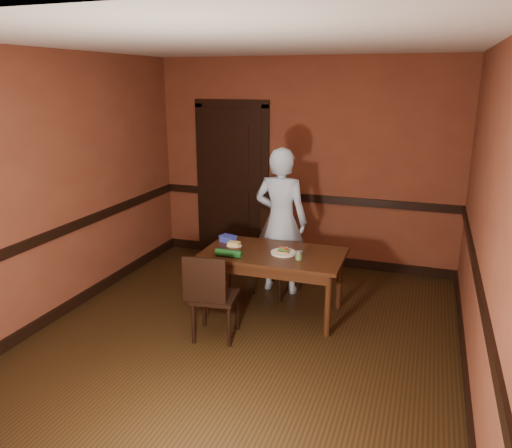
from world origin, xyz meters
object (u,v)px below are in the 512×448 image
Objects in this scene: dining_table at (273,283)px; chair_near at (215,295)px; sandwich_plate at (283,252)px; cheese_saucer at (234,244)px; chair_far at (276,254)px; person at (281,221)px; food_tub at (228,239)px; sauce_jar at (299,255)px.

chair_near reaches higher than dining_table.
cheese_saucer is at bearing 175.34° from sandwich_plate.
chair_far is 0.56× the size of person.
chair_near is 5.28× the size of cheese_saucer.
person is 0.66m from food_tub.
sauce_jar is (0.19, -0.12, 0.02)m from sandwich_plate.
dining_table is 0.80m from person.
chair_far is 0.39m from person.
chair_near is at bearing -83.44° from chair_far.
person is (-0.10, 0.61, 0.51)m from dining_table.
person reaches higher than food_tub.
sauce_jar is at bearing -12.27° from cheese_saucer.
dining_table is 7.36× the size of food_tub.
person is (0.02, 0.10, 0.37)m from chair_far.
dining_table is 0.78m from chair_near.
dining_table is 0.59m from cheese_saucer.
chair_near reaches higher than food_tub.
sandwich_plate is (0.11, -0.00, 0.36)m from dining_table.
person is at bearing 57.89° from cheese_saucer.
food_tub is at bearing 134.57° from cheese_saucer.
chair_far is at bearing 54.50° from cheese_saucer.
person reaches higher than chair_near.
sandwich_plate is (0.23, -0.51, 0.23)m from chair_far.
sandwich_plate is at bearing -47.45° from chair_far.
chair_far is at bearing 79.63° from person.
sauce_jar reaches higher than cheese_saucer.
cheese_saucer is (-0.57, 0.05, 0.00)m from sandwich_plate.
cheese_saucer is 0.17m from food_tub.
person reaches higher than sandwich_plate.
food_tub reaches higher than cheese_saucer.
chair_near is 0.87m from sandwich_plate.
person is at bearing 109.06° from sandwich_plate.
chair_far is 1.09× the size of chair_near.
sauce_jar is (0.43, -0.63, 0.25)m from chair_far.
chair_far is 4.79× the size of food_tub.
person is 20.35× the size of sauce_jar.
food_tub is (-0.88, 0.29, -0.01)m from sauce_jar.
cheese_saucer is (-0.33, -0.47, 0.23)m from chair_far.
cheese_saucer reaches higher than dining_table.
food_tub is at bearing 163.55° from dining_table.
sauce_jar reaches higher than sandwich_plate.
person is at bearing 99.06° from dining_table.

